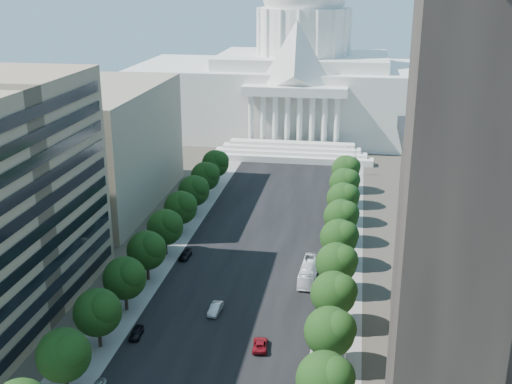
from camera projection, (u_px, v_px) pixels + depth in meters
The scene contains 33 objects.
road_asphalt at pixel (263, 228), 149.57m from camera, with size 30.00×260.00×0.01m, color black.
sidewalk_left at pixel (184, 223), 152.44m from camera, with size 8.00×260.00×0.02m, color gray.
sidewalk_right at pixel (345, 233), 146.71m from camera, with size 8.00×260.00×0.02m, color gray.
capitol at pixel (302, 79), 231.82m from camera, with size 120.00×56.00×73.00m.
office_block_left_far at pixel (81, 146), 161.33m from camera, with size 38.00×52.00×30.00m, color gray.
tree_l_b at pixel (65, 354), 88.29m from camera, with size 7.79×7.60×9.97m.
tree_l_c at pixel (99, 311), 99.51m from camera, with size 7.79×7.60×9.97m.
tree_l_d at pixel (126, 277), 110.73m from camera, with size 7.79×7.60×9.97m.
tree_l_e at pixel (148, 249), 121.94m from camera, with size 7.79×7.60×9.97m.
tree_l_f at pixel (166, 226), 133.16m from camera, with size 7.79×7.60×9.97m.
tree_l_g at pixel (182, 207), 144.37m from camera, with size 7.79×7.60×9.97m.
tree_l_h at pixel (195, 190), 155.59m from camera, with size 7.79×7.60×9.97m.
tree_l_i at pixel (206, 175), 166.80m from camera, with size 7.79×7.60×9.97m.
tree_l_j at pixel (216, 163), 178.02m from camera, with size 7.79×7.60×9.97m.
tree_r_b at pixel (327, 379), 82.86m from camera, with size 7.79×7.60×9.97m.
tree_r_c at pixel (332, 331), 94.08m from camera, with size 7.79×7.60×9.97m.
tree_r_d at pixel (335, 293), 105.29m from camera, with size 7.79×7.60×9.97m.
tree_r_e at pixel (338, 262), 116.51m from camera, with size 7.79×7.60×9.97m.
tree_r_f at pixel (341, 237), 127.72m from camera, with size 7.79×7.60×9.97m.
tree_r_g at pixel (343, 216), 138.94m from camera, with size 7.79×7.60×9.97m.
tree_r_h at pixel (344, 198), 150.15m from camera, with size 7.79×7.60×9.97m.
tree_r_i at pixel (346, 182), 161.37m from camera, with size 7.79×7.60×9.97m.
tree_r_j at pixel (347, 169), 172.59m from camera, with size 7.79×7.60×9.97m.
streetlight_b at pixel (342, 338), 93.29m from camera, with size 2.61×0.44×9.00m.
streetlight_c at pixel (347, 265), 116.66m from camera, with size 2.61×0.44×9.00m.
streetlight_d at pixel (350, 217), 140.02m from camera, with size 2.61×0.44×9.00m.
streetlight_e at pixel (352, 182), 163.39m from camera, with size 2.61×0.44×9.00m.
streetlight_f at pixel (354, 156), 186.75m from camera, with size 2.61×0.44×9.00m.
car_dark_a at pixel (136, 333), 104.40m from camera, with size 1.70×4.23×1.44m, color black.
car_silver at pixel (215, 309), 111.71m from camera, with size 1.70×4.86×1.60m, color #B5B7BE.
car_red at pixel (260, 345), 101.08m from camera, with size 2.27×4.93×1.37m, color maroon.
car_dark_b at pixel (185, 255), 133.39m from camera, with size 1.89×4.64×1.35m, color black.
city_bus at pixel (309, 272), 123.77m from camera, with size 2.78×11.88×3.31m, color white.
Camera 1 is at (20.50, -47.41, 56.07)m, focal length 45.00 mm.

